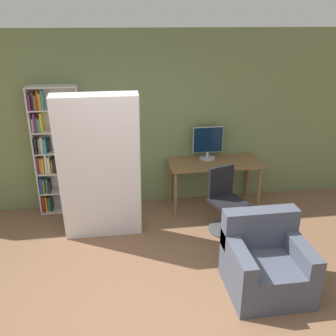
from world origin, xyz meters
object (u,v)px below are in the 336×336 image
(monitor, at_px, (208,142))
(mattress_near, at_px, (100,170))
(bookshelf, at_px, (54,151))
(office_chair, at_px, (226,206))
(armchair, at_px, (265,263))

(monitor, height_order, mattress_near, mattress_near)
(bookshelf, height_order, mattress_near, mattress_near)
(office_chair, xyz_separation_m, mattress_near, (-1.71, 0.03, 0.64))
(monitor, relative_size, armchair, 0.61)
(mattress_near, bearing_deg, armchair, -36.44)
(bookshelf, distance_m, mattress_near, 1.16)
(mattress_near, bearing_deg, monitor, 27.86)
(bookshelf, relative_size, armchair, 2.29)
(mattress_near, bearing_deg, bookshelf, 127.63)
(monitor, distance_m, office_chair, 1.11)
(armchair, bearing_deg, bookshelf, 138.10)
(bookshelf, xyz_separation_m, armchair, (2.48, -2.23, -0.65))
(office_chair, relative_size, mattress_near, 0.45)
(office_chair, bearing_deg, armchair, -86.82)
(office_chair, bearing_deg, monitor, 93.74)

